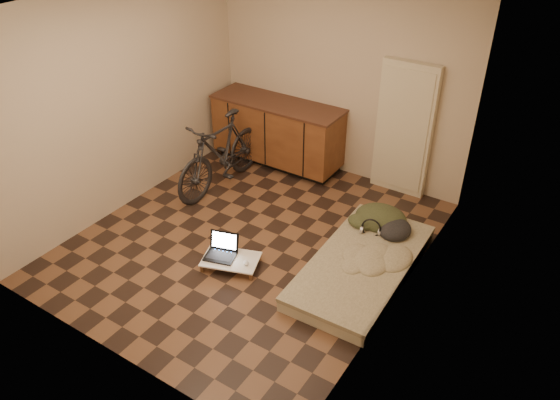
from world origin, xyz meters
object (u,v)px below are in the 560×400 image
Objects in this scene: bicycle at (221,149)px; laptop at (222,251)px; futon at (362,266)px; lap_desk at (231,260)px.

laptop is at bearing -50.75° from bicycle.
bicycle reaches higher than futon.
futon is 5.02× the size of laptop.
futon reaches higher than lap_desk.
laptop reaches higher than futon.
bicycle is 2.42m from futon.
bicycle is at bearing 163.95° from futon.
lap_desk is at bearing -152.76° from futon.
laptop is (-1.33, -0.65, 0.06)m from futon.
bicycle is 0.86× the size of futon.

